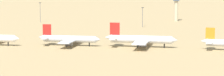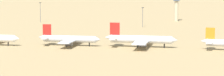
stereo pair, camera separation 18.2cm
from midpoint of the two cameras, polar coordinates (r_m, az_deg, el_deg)
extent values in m
plane|color=tan|center=(251.21, 4.07, -1.13)|extent=(4000.00, 4000.00, 0.00)
cone|color=white|center=(259.17, -11.57, -0.09)|extent=(3.13, 3.86, 3.71)
cylinder|color=black|center=(261.58, -12.59, -0.71)|extent=(0.68, 0.68, 2.15)
cylinder|color=silver|center=(256.22, -5.24, -0.11)|extent=(29.51, 5.11, 3.67)
cone|color=silver|center=(252.25, -1.75, -0.19)|extent=(2.92, 3.62, 3.49)
cone|color=silver|center=(261.04, -8.61, 0.10)|extent=(3.82, 3.30, 3.12)
cube|color=red|center=(259.52, -7.97, 1.02)|extent=(4.79, 0.69, 5.96)
cube|color=silver|center=(263.48, -7.70, 0.14)|extent=(3.24, 6.38, 0.33)
cube|color=silver|center=(256.59, -8.22, -0.06)|extent=(3.24, 6.38, 0.33)
cube|color=silver|center=(256.04, -5.04, -0.23)|extent=(7.67, 29.64, 0.51)
cylinder|color=slate|center=(262.52, -4.43, -0.33)|extent=(3.40, 2.18, 2.02)
cylinder|color=slate|center=(249.40, -5.27, -0.73)|extent=(3.40, 2.18, 2.02)
cylinder|color=black|center=(253.73, -2.81, -0.80)|extent=(0.64, 0.64, 2.02)
cylinder|color=black|center=(259.07, -5.39, -0.66)|extent=(0.64, 0.64, 2.02)
cylinder|color=black|center=(254.89, -5.66, -0.79)|extent=(0.64, 0.64, 2.02)
cylinder|color=silver|center=(250.12, 3.55, -0.16)|extent=(33.04, 6.04, 4.11)
cone|color=silver|center=(248.29, 7.63, -0.27)|extent=(3.31, 4.08, 3.90)
cone|color=silver|center=(253.12, -0.46, 0.08)|extent=(4.31, 3.73, 3.49)
cube|color=red|center=(251.87, 0.32, 1.14)|extent=(5.36, 0.83, 6.67)
cube|color=silver|center=(256.45, 0.50, 0.13)|extent=(3.69, 7.16, 0.37)
cube|color=silver|center=(248.45, 0.13, -0.10)|extent=(3.69, 7.16, 0.37)
cube|color=silver|center=(250.06, 3.78, -0.31)|extent=(8.91, 33.21, 0.57)
cylinder|color=slate|center=(257.68, 4.24, -0.41)|extent=(3.82, 2.47, 2.26)
cylinder|color=slate|center=(242.56, 3.77, -0.88)|extent=(3.82, 2.47, 2.26)
cylinder|color=black|center=(249.14, 6.39, -0.96)|extent=(0.72, 0.72, 2.26)
cylinder|color=black|center=(253.18, 3.28, -0.80)|extent=(0.72, 0.72, 2.26)
cylinder|color=black|center=(248.35, 3.11, -0.95)|extent=(0.72, 0.72, 2.26)
cone|color=silver|center=(246.32, 11.15, -0.38)|extent=(4.07, 3.61, 3.09)
cube|color=orange|center=(245.53, 11.89, 0.57)|extent=(4.75, 1.16, 5.92)
cube|color=silver|center=(249.67, 11.94, -0.35)|extent=(3.81, 6.56, 0.33)
cube|color=silver|center=(242.47, 11.79, -0.56)|extent=(3.81, 6.56, 0.33)
cylinder|color=#C6B793|center=(409.34, 7.83, 3.27)|extent=(3.20, 3.20, 17.54)
cylinder|color=#59595E|center=(355.98, 3.74, 2.51)|extent=(0.36, 0.36, 14.62)
cube|color=#333333|center=(355.45, 3.75, 3.73)|extent=(1.80, 0.50, 0.50)
cylinder|color=#59595E|center=(398.14, -8.77, 3.06)|extent=(0.36, 0.36, 16.38)
cube|color=#333333|center=(397.63, -8.80, 4.28)|extent=(1.80, 0.50, 0.50)
camera|label=1|loc=(0.09, -90.02, 0.00)|focal=74.84mm
camera|label=2|loc=(0.09, 89.98, 0.00)|focal=74.84mm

